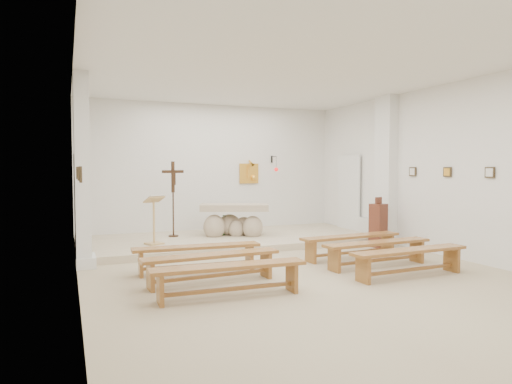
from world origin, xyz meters
name	(u,v)px	position (x,y,z in m)	size (l,w,h in m)	color
ground	(299,274)	(0.00, 0.00, 0.00)	(7.00, 10.00, 0.00)	#BFB08A
wall_left	(77,172)	(-3.49, 0.00, 1.75)	(0.02, 10.00, 3.50)	white
wall_right	(456,171)	(3.49, 0.00, 1.75)	(0.02, 10.00, 3.50)	white
wall_back	(212,170)	(0.00, 4.99, 1.75)	(7.00, 0.02, 3.50)	white
ceiling	(300,66)	(0.00, 0.00, 3.49)	(7.00, 10.00, 0.02)	silver
sanctuary_platform	(231,240)	(0.00, 3.50, 0.07)	(6.98, 3.00, 0.15)	beige
pilaster_left	(82,171)	(-3.37, 2.00, 1.75)	(0.26, 0.55, 3.50)	white
pilaster_right	(386,170)	(3.37, 2.00, 1.75)	(0.26, 0.55, 3.50)	white
gold_wall_relief	(249,173)	(1.05, 4.96, 1.65)	(0.55, 0.04, 0.55)	gold
sanctuary_lamp	(276,168)	(1.75, 4.71, 1.81)	(0.11, 0.36, 0.44)	black
station_frame_left_front	(81,174)	(-3.47, -0.80, 1.72)	(0.03, 0.20, 0.20)	#382B18
station_frame_left_mid	(79,174)	(-3.47, 0.20, 1.72)	(0.03, 0.20, 0.20)	#382B18
station_frame_left_rear	(77,173)	(-3.47, 1.20, 1.72)	(0.03, 0.20, 0.20)	#382B18
station_frame_right_front	(490,172)	(3.47, -0.80, 1.72)	(0.03, 0.20, 0.20)	#382B18
station_frame_right_mid	(447,172)	(3.47, 0.20, 1.72)	(0.03, 0.20, 0.20)	#382B18
station_frame_right_rear	(413,172)	(3.47, 1.20, 1.72)	(0.03, 0.20, 0.20)	#382B18
radiator_left	(79,246)	(-3.43, 2.70, 0.27)	(0.10, 0.85, 0.52)	silver
radiator_right	(369,228)	(3.43, 2.70, 0.27)	(0.10, 0.85, 0.52)	silver
altar	(234,222)	(0.12, 3.61, 0.48)	(1.76, 1.20, 0.85)	tan
lectern	(154,220)	(-1.91, 3.06, 0.68)	(0.47, 0.43, 1.08)	tan
crucifix_stand	(173,193)	(-1.28, 4.03, 1.19)	(0.54, 0.24, 1.81)	#362211
potted_plant	(222,224)	(-0.10, 3.86, 0.41)	(0.46, 0.40, 0.51)	#316227
donation_pedestal	(378,225)	(2.90, 1.65, 0.50)	(0.37, 0.37, 1.14)	#5D2A1A
bench_left_front	(197,252)	(-1.57, 0.78, 0.35)	(2.22, 0.48, 0.47)	olive
bench_right_front	(351,241)	(1.57, 0.78, 0.35)	(2.22, 0.50, 0.47)	olive
bench_left_second	(211,261)	(-1.57, -0.07, 0.35)	(2.22, 0.46, 0.47)	olive
bench_right_second	(378,248)	(1.57, -0.07, 0.35)	(2.21, 0.46, 0.47)	olive
bench_left_third	(229,273)	(-1.57, -0.91, 0.35)	(2.21, 0.44, 0.47)	olive
bench_right_third	(410,256)	(1.57, -0.91, 0.35)	(2.21, 0.43, 0.47)	olive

